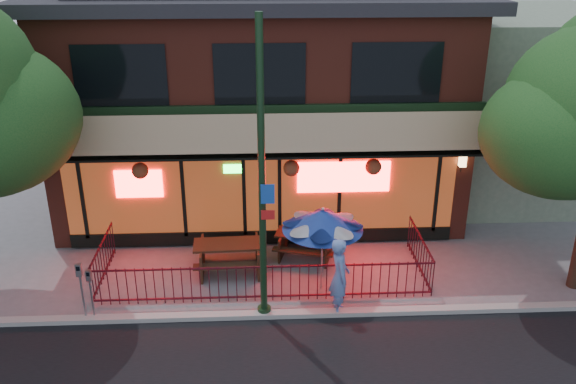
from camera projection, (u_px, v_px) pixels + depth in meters
name	position (u px, v px, depth m)	size (l,w,h in m)	color
ground	(264.00, 305.00, 14.92)	(80.00, 80.00, 0.00)	gray
curb	(264.00, 315.00, 14.44)	(80.00, 0.25, 0.12)	#999993
restaurant_building	(260.00, 75.00, 19.82)	(12.96, 9.49, 8.05)	maroon
neighbor_building	(518.00, 101.00, 21.20)	(6.00, 7.00, 6.00)	gray
patio_fence	(263.00, 272.00, 15.13)	(8.44, 2.62, 1.00)	#3E0D18
street_light	(262.00, 194.00, 13.31)	(0.43, 0.32, 7.00)	#16321B
picnic_table_left	(230.00, 252.00, 16.26)	(1.96, 1.53, 0.81)	#3B2415
picnic_table_right	(306.00, 241.00, 16.99)	(1.94, 1.66, 0.71)	#342012
patio_umbrella	(323.00, 220.00, 14.86)	(2.00, 1.99, 2.28)	gray
pedestrian	(340.00, 276.00, 14.30)	(0.71, 0.47, 1.95)	#5F7EBE
parking_meter_near	(90.00, 287.00, 14.03)	(0.13, 0.11, 1.32)	gray
parking_meter_far	(81.00, 282.00, 13.97)	(0.13, 0.12, 1.49)	#989DA1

